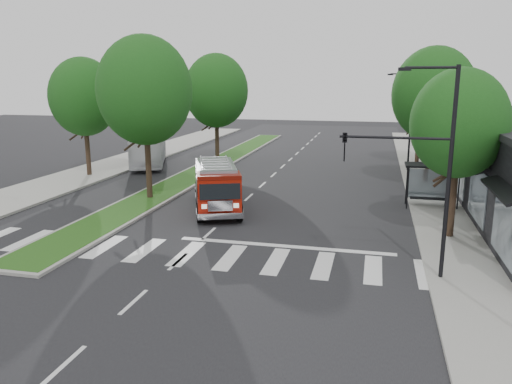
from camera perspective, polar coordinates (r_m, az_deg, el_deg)
ground at (r=24.96m, az=-5.42°, el=-4.76°), size 140.00×140.00×0.00m
sidewalk_right at (r=33.64m, az=21.18°, el=-0.84°), size 5.00×80.00×0.15m
sidewalk_left at (r=40.11m, az=-20.58°, el=1.30°), size 5.00×80.00×0.15m
median at (r=43.41m, az=-5.24°, el=2.90°), size 3.00×50.00×0.15m
bus_shelter at (r=31.29m, az=19.53°, el=2.00°), size 3.20×1.60×2.61m
tree_right_near at (r=24.83m, az=22.19°, el=7.24°), size 4.40×4.40×8.05m
tree_right_mid at (r=36.67m, az=19.63°, el=10.49°), size 5.60×5.60×9.72m
tree_right_far at (r=46.65m, az=18.36°, el=10.12°), size 5.00×5.00×8.73m
tree_median_near at (r=31.66m, az=-12.60°, el=11.25°), size 5.80×5.80×10.16m
tree_median_far at (r=44.68m, az=-4.57°, el=11.46°), size 5.60×5.60×9.72m
tree_left_mid at (r=40.83m, az=-19.09°, el=10.23°), size 5.20×5.20×9.16m
streetlight_right_near at (r=19.27m, az=18.74°, el=3.64°), size 4.08×0.22×8.00m
streetlight_right_far at (r=42.65m, az=17.08°, el=8.18°), size 2.11×0.20×8.00m
fire_engine at (r=29.60m, az=-4.55°, el=0.70°), size 5.04×8.26×2.75m
city_bus at (r=46.04m, az=-12.13°, el=5.05°), size 6.43×11.09×3.04m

